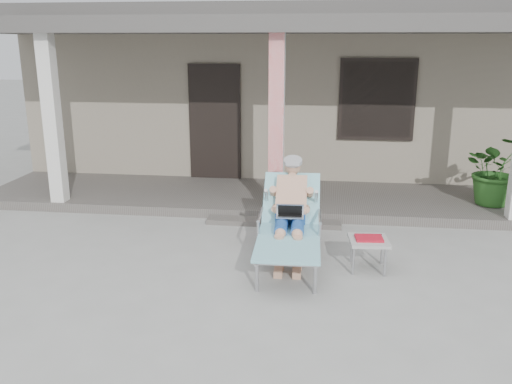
# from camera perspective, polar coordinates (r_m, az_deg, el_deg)

# --- Properties ---
(ground) EXTENTS (60.00, 60.00, 0.00)m
(ground) POSITION_cam_1_polar(r_m,az_deg,el_deg) (6.40, 0.28, -8.83)
(ground) COLOR #9E9E99
(ground) RESTS_ON ground
(house) EXTENTS (10.40, 5.40, 3.30)m
(house) POSITION_cam_1_polar(r_m,az_deg,el_deg) (12.34, 4.05, 11.06)
(house) COLOR #9D937D
(house) RESTS_ON ground
(porch_deck) EXTENTS (10.00, 2.00, 0.15)m
(porch_deck) POSITION_cam_1_polar(r_m,az_deg,el_deg) (9.18, 2.57, -0.65)
(porch_deck) COLOR #605B56
(porch_deck) RESTS_ON ground
(porch_overhang) EXTENTS (10.00, 2.30, 2.85)m
(porch_overhang) POSITION_cam_1_polar(r_m,az_deg,el_deg) (8.76, 2.76, 16.54)
(porch_overhang) COLOR silver
(porch_overhang) RESTS_ON porch_deck
(porch_step) EXTENTS (2.00, 0.30, 0.07)m
(porch_step) POSITION_cam_1_polar(r_m,az_deg,el_deg) (8.10, 1.88, -3.18)
(porch_step) COLOR #605B56
(porch_step) RESTS_ON ground
(lounger) EXTENTS (0.78, 1.96, 1.26)m
(lounger) POSITION_cam_1_polar(r_m,az_deg,el_deg) (6.63, 3.64, -0.80)
(lounger) COLOR #B7B7BC
(lounger) RESTS_ON ground
(side_table) EXTENTS (0.49, 0.49, 0.41)m
(side_table) POSITION_cam_1_polar(r_m,az_deg,el_deg) (6.59, 11.78, -5.19)
(side_table) COLOR #ABABA6
(side_table) RESTS_ON ground
(potted_palm) EXTENTS (1.01, 0.88, 1.12)m
(potted_palm) POSITION_cam_1_polar(r_m,az_deg,el_deg) (9.24, 24.07, 2.15)
(potted_palm) COLOR #26591E
(potted_palm) RESTS_ON porch_deck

